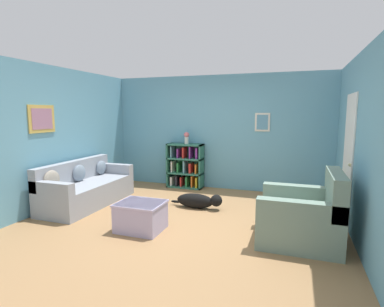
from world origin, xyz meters
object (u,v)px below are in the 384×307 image
object	(u,v)px
dog	(199,201)
bookshelf	(186,167)
recliner_chair	(304,217)
coffee_table	(141,215)
vase	(186,137)
couch	(86,188)

from	to	relation	value
dog	bookshelf	bearing A→B (deg)	118.90
recliner_chair	coffee_table	size ratio (longest dim) A/B	1.54
recliner_chair	vase	size ratio (longest dim) A/B	3.86
bookshelf	vase	xyz separation A→B (m)	(0.03, -0.02, 0.70)
bookshelf	coffee_table	xyz separation A→B (m)	(0.27, -2.67, -0.27)
recliner_chair	dog	size ratio (longest dim) A/B	1.04
couch	bookshelf	world-z (taller)	bookshelf
couch	recliner_chair	distance (m)	3.94
coffee_table	dog	world-z (taller)	coffee_table
couch	vase	size ratio (longest dim) A/B	7.25
coffee_table	vase	world-z (taller)	vase
couch	vase	world-z (taller)	vase
couch	bookshelf	xyz separation A→B (m)	(1.35, 1.87, 0.18)
vase	recliner_chair	bearing A→B (deg)	-41.87
couch	bookshelf	bearing A→B (deg)	54.21
bookshelf	dog	distance (m)	1.65
couch	bookshelf	size ratio (longest dim) A/B	1.91
vase	coffee_table	bearing A→B (deg)	-84.78
recliner_chair	coffee_table	xyz separation A→B (m)	(-2.30, -0.38, -0.12)
bookshelf	dog	bearing A→B (deg)	-61.10
vase	bookshelf	bearing A→B (deg)	148.82
couch	recliner_chair	world-z (taller)	recliner_chair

